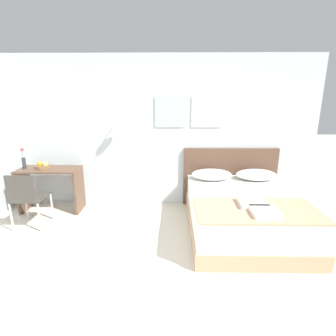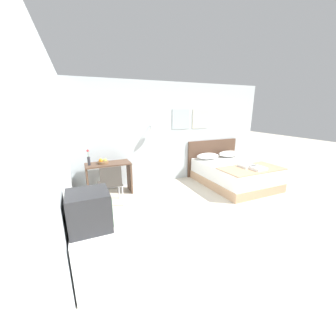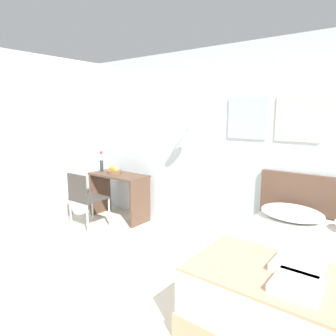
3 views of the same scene
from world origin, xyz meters
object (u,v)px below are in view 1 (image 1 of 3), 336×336
Objects in this scene: headboard at (230,177)px; throw_blanket at (257,210)px; desk_chair at (26,196)px; pillow_right at (256,175)px; desk at (51,182)px; folded_towel_near_foot at (253,203)px; folded_towel_mid_bed at (265,212)px; flower_vase at (24,160)px; bed at (243,213)px; fruit_bowl at (43,166)px; pillow_left at (212,175)px.

headboard is 1.11× the size of throw_blanket.
desk_chair reaches higher than throw_blanket.
desk is (-3.54, -0.02, -0.15)m from pillow_right.
throw_blanket is 0.14m from folded_towel_near_foot.
folded_towel_mid_bed is at bearing -23.62° from desk.
pillow_right is at bearing 0.44° from flower_vase.
flower_vase is (-3.57, -0.33, 0.38)m from headboard.
pillow_right is at bearing 61.93° from bed.
flower_vase is at bearing 160.65° from throw_blanket.
folded_towel_near_foot is 3.45m from fruit_bowl.
headboard is 6.96× the size of fruit_bowl.
headboard is 0.50m from pillow_right.
throw_blanket is 0.15m from folded_towel_mid_bed.
headboard is 3.37m from desk_chair.
bed is 5.48× the size of flower_vase.
desk_chair reaches higher than bed.
flower_vase is at bearing -174.69° from headboard.
desk is (-3.15, 1.13, -0.12)m from folded_towel_near_foot.
headboard is at bearing 5.73° from desk.
bed is 3.69m from flower_vase.
bed is at bearing -10.83° from flower_vase.
bed is 6.20× the size of folded_towel_mid_bed.
folded_towel_near_foot is 1.42× the size of fruit_bowl.
desk_chair reaches higher than pillow_left.
pillow_left reaches higher than bed.
pillow_right is at bearing 73.50° from throw_blanket.
fruit_bowl is (-3.27, 1.27, 0.21)m from throw_blanket.
folded_towel_mid_bed is 1.31× the size of fruit_bowl.
bed is 1.29× the size of throw_blanket.
bed is at bearing 94.13° from folded_towel_mid_bed.
pillow_right reaches higher than bed.
headboard is 1.67× the size of desk.
bed is at bearing -12.43° from desk.
desk_chair is at bearing -86.26° from fruit_bowl.
bed is 0.79m from folded_towel_mid_bed.
flower_vase is at bearing -179.56° from pillow_right.
bed is 1.04m from headboard.
pillow_left is 1.20m from folded_towel_near_foot.
throw_blanket is (0.38, -1.28, -0.07)m from pillow_left.
throw_blanket is 3.80m from flower_vase.
pillow_right is 0.78× the size of desk_chair.
headboard is at bearing 141.64° from pillow_right.
desk_chair is (-3.61, -0.68, -0.14)m from pillow_right.
folded_towel_mid_bed is (0.43, -1.42, -0.03)m from pillow_left.
fruit_bowl reaches higher than pillow_right.
throw_blanket is (0.00, -1.59, 0.06)m from headboard.
desk_chair reaches higher than folded_towel_near_foot.
fruit_bowl is at bearing 158.71° from throw_blanket.
folded_towel_mid_bed is 3.36m from desk_chair.
bed is 2.89× the size of pillow_left.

